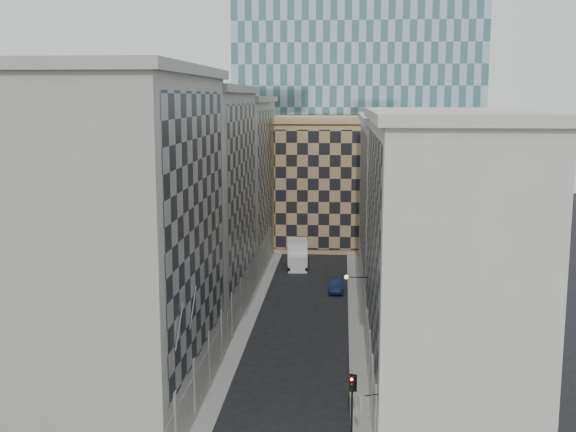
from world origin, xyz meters
The scene contains 15 objects.
sidewalk_west centered at (-5.25, 30.00, 0.07)m, with size 1.50×100.00×0.15m, color gray.
sidewalk_east centered at (5.25, 30.00, 0.07)m, with size 1.50×100.00×0.15m, color gray.
bldg_left_a centered at (-10.88, 11.00, 11.82)m, with size 10.80×22.80×23.70m.
bldg_left_b centered at (-10.88, 33.00, 11.32)m, with size 10.80×22.80×22.70m.
bldg_left_c centered at (-10.88, 55.00, 10.83)m, with size 10.80×22.80×21.70m.
bldg_right_a centered at (10.88, 15.00, 10.32)m, with size 10.80×26.80×20.70m.
bldg_right_b centered at (10.89, 42.00, 9.85)m, with size 10.80×28.80×19.70m.
tan_block centered at (2.00, 67.90, 9.44)m, with size 16.80×14.80×18.80m.
church_tower centered at (0.00, 82.00, 26.95)m, with size 7.20×7.20×51.50m.
flagpoles_left centered at (-5.90, 6.00, 8.00)m, with size 0.10×6.33×2.33m.
bracket_lamp centered at (4.38, 24.00, 6.20)m, with size 1.98×0.36×0.36m.
traffic_light centered at (4.55, 6.70, 3.04)m, with size 0.49×0.49×4.04m.
box_truck centered at (-1.89, 53.20, 1.48)m, with size 2.97×6.37×3.41m.
dark_car centered at (3.16, 41.80, 0.74)m, with size 1.57×4.51×1.49m, color #101D3D.
shop_sign centered at (4.96, 3.60, 3.83)m, with size 1.25×0.70×0.80m.
Camera 1 is at (3.78, -36.94, 21.63)m, focal length 45.00 mm.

